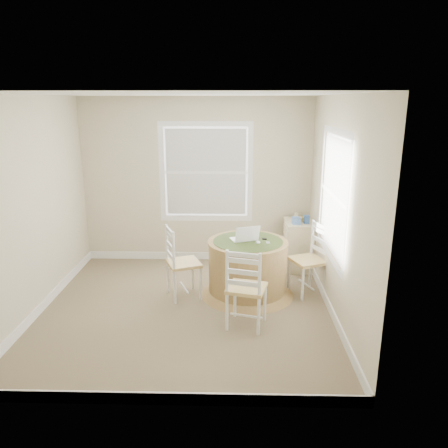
{
  "coord_description": "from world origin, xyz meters",
  "views": [
    {
      "loc": [
        0.6,
        -4.98,
        2.54
      ],
      "look_at": [
        0.46,
        0.45,
        0.99
      ],
      "focal_mm": 35.0,
      "sensor_mm": 36.0,
      "label": 1
    }
  ],
  "objects_px": {
    "chair_right": "(308,260)",
    "corner_chest": "(298,245)",
    "laptop": "(245,238)",
    "round_table": "(248,266)",
    "chair_left": "(184,263)",
    "chair_near": "(247,288)"
  },
  "relations": [
    {
      "from": "round_table",
      "to": "chair_right",
      "type": "height_order",
      "value": "chair_right"
    },
    {
      "from": "chair_right",
      "to": "corner_chest",
      "type": "height_order",
      "value": "chair_right"
    },
    {
      "from": "chair_right",
      "to": "corner_chest",
      "type": "distance_m",
      "value": 0.92
    },
    {
      "from": "chair_near",
      "to": "chair_right",
      "type": "height_order",
      "value": "same"
    },
    {
      "from": "chair_left",
      "to": "chair_right",
      "type": "bearing_deg",
      "value": -107.0
    },
    {
      "from": "chair_left",
      "to": "laptop",
      "type": "xyz_separation_m",
      "value": [
        0.8,
        0.12,
        0.31
      ]
    },
    {
      "from": "laptop",
      "to": "chair_near",
      "type": "bearing_deg",
      "value": 70.6
    },
    {
      "from": "chair_left",
      "to": "chair_right",
      "type": "relative_size",
      "value": 1.0
    },
    {
      "from": "chair_right",
      "to": "laptop",
      "type": "height_order",
      "value": "laptop"
    },
    {
      "from": "chair_left",
      "to": "chair_right",
      "type": "xyz_separation_m",
      "value": [
        1.65,
        0.14,
        0.0
      ]
    },
    {
      "from": "round_table",
      "to": "laptop",
      "type": "distance_m",
      "value": 0.38
    },
    {
      "from": "chair_near",
      "to": "round_table",
      "type": "bearing_deg",
      "value": -77.26
    },
    {
      "from": "chair_left",
      "to": "corner_chest",
      "type": "height_order",
      "value": "chair_left"
    },
    {
      "from": "round_table",
      "to": "corner_chest",
      "type": "xyz_separation_m",
      "value": [
        0.81,
        0.97,
        -0.03
      ]
    },
    {
      "from": "round_table",
      "to": "chair_left",
      "type": "xyz_separation_m",
      "value": [
        -0.84,
        -0.08,
        0.06
      ]
    },
    {
      "from": "chair_near",
      "to": "chair_right",
      "type": "bearing_deg",
      "value": -117.57
    },
    {
      "from": "chair_right",
      "to": "chair_near",
      "type": "bearing_deg",
      "value": -65.54
    },
    {
      "from": "corner_chest",
      "to": "chair_right",
      "type": "bearing_deg",
      "value": -91.79
    },
    {
      "from": "chair_near",
      "to": "chair_right",
      "type": "relative_size",
      "value": 1.0
    },
    {
      "from": "round_table",
      "to": "chair_near",
      "type": "height_order",
      "value": "chair_near"
    },
    {
      "from": "laptop",
      "to": "round_table",
      "type": "bearing_deg",
      "value": 117.42
    },
    {
      "from": "chair_left",
      "to": "chair_near",
      "type": "bearing_deg",
      "value": -155.41
    }
  ]
}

